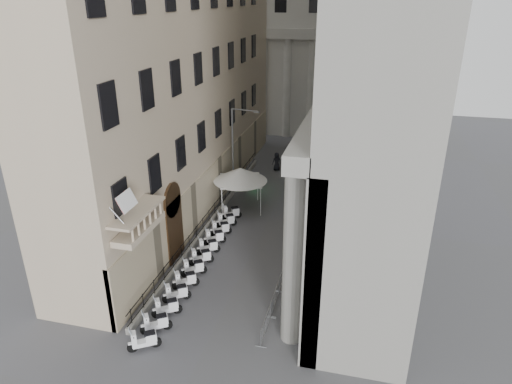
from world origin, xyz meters
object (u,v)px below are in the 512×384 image
security_tent (246,177)px  info_kiosk (246,180)px  street_lamp (236,145)px  pedestrian_b (307,149)px  pedestrian_a (291,189)px  scooter_0 (145,349)px

security_tent → info_kiosk: 5.03m
street_lamp → info_kiosk: 4.04m
street_lamp → security_tent: bearing=-52.0°
security_tent → pedestrian_b: bearing=79.2°
info_kiosk → pedestrian_a: 4.62m
street_lamp → info_kiosk: bearing=77.6°
info_kiosk → pedestrian_b: (4.13, 11.05, -0.14)m
street_lamp → pedestrian_b: 13.83m
scooter_0 → security_tent: security_tent is taller
security_tent → pedestrian_b: security_tent is taller
scooter_0 → street_lamp: (-0.97, 20.18, 4.74)m
street_lamp → info_kiosk: size_ratio=4.09×
pedestrian_a → info_kiosk: bearing=-4.2°
scooter_0 → info_kiosk: 21.58m
pedestrian_b → pedestrian_a: bearing=120.1°
scooter_0 → pedestrian_b: (3.70, 32.60, 0.85)m
street_lamp → pedestrian_a: 6.25m
security_tent → info_kiosk: size_ratio=2.31×
security_tent → info_kiosk: bearing=104.8°
info_kiosk → pedestrian_b: 11.80m
street_lamp → pedestrian_b: (4.67, 12.42, -3.89)m
info_kiosk → pedestrian_a: bearing=-18.1°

